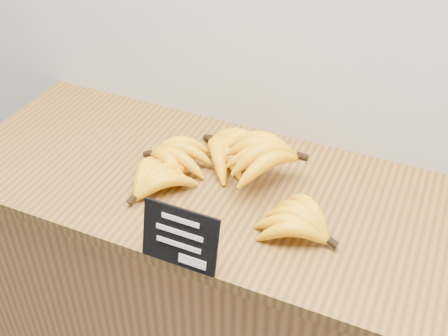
# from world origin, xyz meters

# --- Properties ---
(counter) EXTENTS (1.40, 0.50, 0.90)m
(counter) POSITION_xyz_m (0.12, 2.75, 0.45)
(counter) COLOR #9E6833
(counter) RESTS_ON ground
(counter_top) EXTENTS (1.37, 0.54, 0.03)m
(counter_top) POSITION_xyz_m (0.12, 2.75, 0.92)
(counter_top) COLOR brown
(counter_top) RESTS_ON counter
(chalkboard_sign) EXTENTS (0.16, 0.04, 0.13)m
(chalkboard_sign) POSITION_xyz_m (0.12, 2.49, 0.99)
(chalkboard_sign) COLOR black
(chalkboard_sign) RESTS_ON counter_top
(banana_pile) EXTENTS (0.54, 0.42, 0.12)m
(banana_pile) POSITION_xyz_m (0.11, 2.76, 0.97)
(banana_pile) COLOR #FEBA0A
(banana_pile) RESTS_ON counter_top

